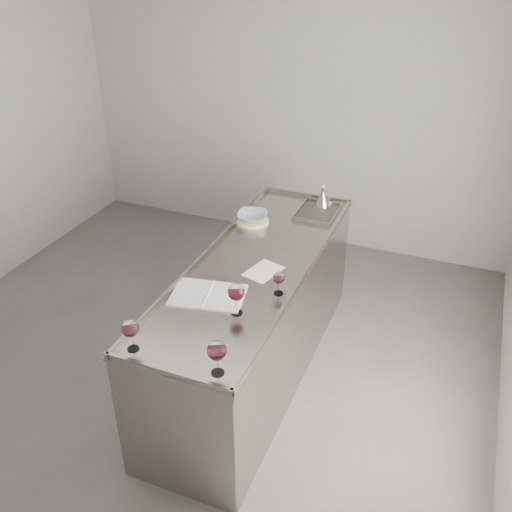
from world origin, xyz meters
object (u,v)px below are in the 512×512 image
at_px(notebook, 208,295).
at_px(wine_funnel, 323,198).
at_px(wine_glass_middle, 236,293).
at_px(wine_glass_small, 279,279).
at_px(wine_glass_left, 131,329).
at_px(ceramic_bowl, 252,216).
at_px(counter, 254,319).
at_px(wine_glass_right, 217,351).

relative_size(notebook, wine_funnel, 2.50).
bearing_deg(wine_glass_middle, notebook, 157.93).
distance_m(wine_glass_small, notebook, 0.45).
xyz_separation_m(wine_glass_left, wine_glass_small, (0.55, 0.81, -0.03)).
relative_size(wine_glass_middle, ceramic_bowl, 0.88).
height_order(counter, wine_glass_middle, wine_glass_middle).
height_order(wine_glass_small, ceramic_bowl, wine_glass_small).
bearing_deg(wine_glass_small, wine_funnel, 94.62).
relative_size(counter, wine_glass_left, 12.57).
bearing_deg(wine_glass_right, wine_glass_small, 87.23).
bearing_deg(wine_glass_small, notebook, -154.33).
xyz_separation_m(wine_glass_small, notebook, (-0.40, -0.19, -0.10)).
height_order(notebook, ceramic_bowl, ceramic_bowl).
xyz_separation_m(ceramic_bowl, wine_funnel, (0.42, 0.50, 0.01)).
xyz_separation_m(wine_glass_right, notebook, (-0.36, 0.61, -0.14)).
xyz_separation_m(wine_glass_right, ceramic_bowl, (-0.49, 1.66, -0.10)).
bearing_deg(wine_funnel, wine_glass_small, -85.38).
height_order(counter, ceramic_bowl, ceramic_bowl).
bearing_deg(wine_glass_small, wine_glass_right, -92.77).
distance_m(wine_glass_left, wine_glass_right, 0.51).
distance_m(wine_glass_middle, wine_funnel, 1.64).
distance_m(notebook, ceramic_bowl, 1.06).
distance_m(wine_glass_left, wine_glass_middle, 0.65).
bearing_deg(wine_glass_left, notebook, 76.17).
distance_m(wine_glass_middle, notebook, 0.29).
xyz_separation_m(wine_glass_left, wine_glass_middle, (0.39, 0.52, 0.01)).
bearing_deg(counter, notebook, -104.88).
height_order(wine_glass_left, wine_glass_right, wine_glass_right).
relative_size(counter, notebook, 4.85).
bearing_deg(wine_funnel, wine_glass_right, -88.14).
relative_size(wine_glass_left, wine_glass_right, 0.95).
xyz_separation_m(wine_glass_small, ceramic_bowl, (-0.53, 0.85, -0.06)).
bearing_deg(wine_funnel, wine_glass_middle, -91.78).
bearing_deg(counter, ceramic_bowl, 113.60).
relative_size(notebook, ceramic_bowl, 2.15).
relative_size(counter, ceramic_bowl, 10.42).
bearing_deg(wine_glass_middle, counter, 101.49).
bearing_deg(wine_glass_middle, wine_glass_right, -76.82).
bearing_deg(wine_glass_left, ceramic_bowl, 89.25).
bearing_deg(counter, wine_funnel, 81.28).
relative_size(wine_glass_small, notebook, 0.31).
distance_m(counter, wine_glass_middle, 0.84).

